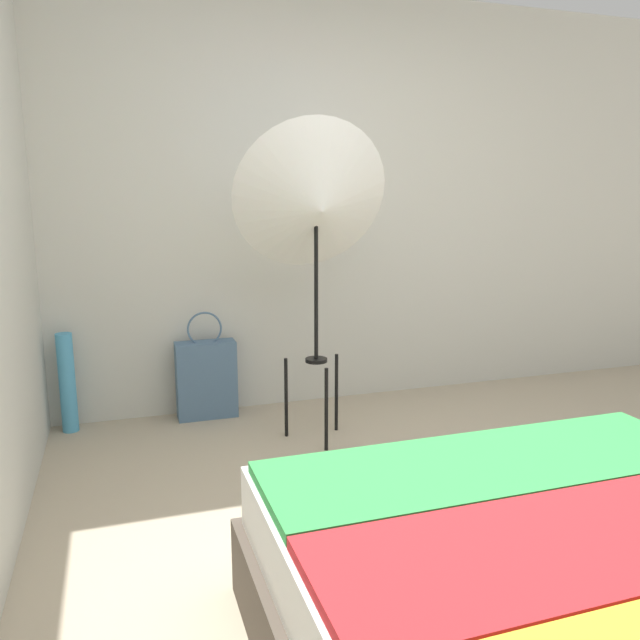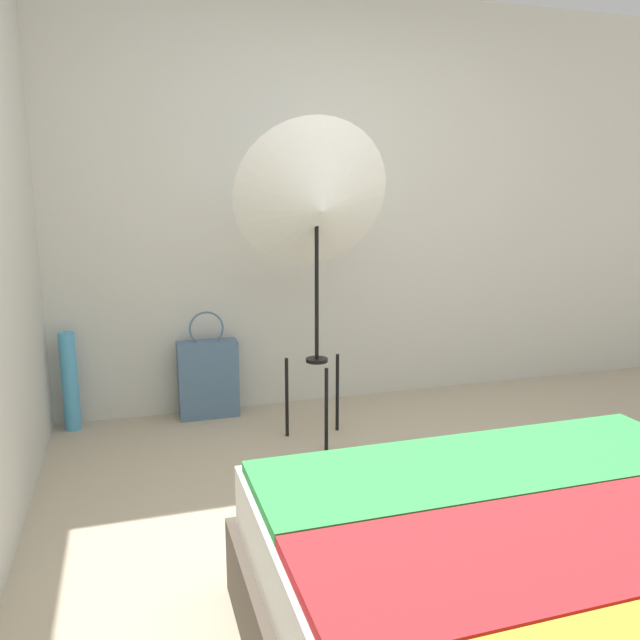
# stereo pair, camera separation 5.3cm
# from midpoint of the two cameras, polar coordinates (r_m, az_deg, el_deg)

# --- Properties ---
(ground_plane) EXTENTS (14.00, 14.00, 0.00)m
(ground_plane) POSITION_cam_midpoint_polar(r_m,az_deg,el_deg) (2.53, 15.16, -21.50)
(ground_plane) COLOR tan
(wall_back) EXTENTS (8.00, 0.05, 2.60)m
(wall_back) POSITION_cam_midpoint_polar(r_m,az_deg,el_deg) (4.06, -0.15, 10.53)
(wall_back) COLOR beige
(wall_back) RESTS_ON ground_plane
(photo_umbrella) EXTENTS (0.86, 0.54, 1.76)m
(photo_umbrella) POSITION_cam_midpoint_polar(r_m,az_deg,el_deg) (3.34, 0.15, 10.54)
(photo_umbrella) COLOR black
(photo_umbrella) RESTS_ON ground_plane
(tote_bag) EXTENTS (0.36, 0.15, 0.67)m
(tote_bag) POSITION_cam_midpoint_polar(r_m,az_deg,el_deg) (3.93, -9.80, -5.26)
(tote_bag) COLOR slate
(tote_bag) RESTS_ON ground_plane
(paper_roll) EXTENTS (0.09, 0.09, 0.59)m
(paper_roll) POSITION_cam_midpoint_polar(r_m,az_deg,el_deg) (3.91, -21.54, -5.27)
(paper_roll) COLOR #4CA3D1
(paper_roll) RESTS_ON ground_plane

